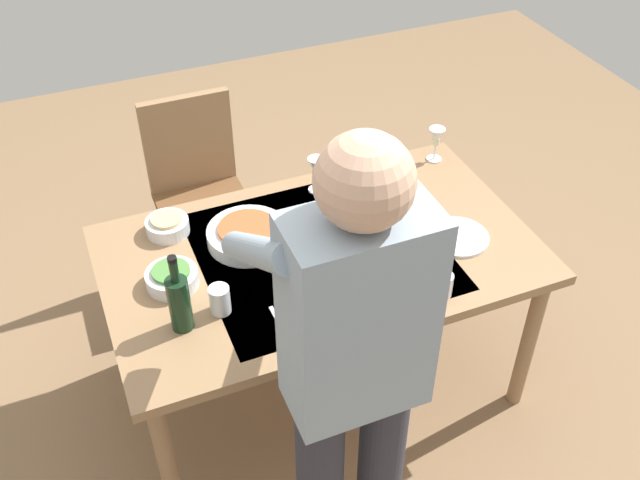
% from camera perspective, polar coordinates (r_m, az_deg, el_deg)
% --- Properties ---
extents(ground_plane, '(6.00, 6.00, 0.00)m').
position_cam_1_polar(ground_plane, '(3.18, 0.00, -10.78)').
color(ground_plane, '#846647').
extents(dining_table, '(1.55, 0.93, 0.73)m').
position_cam_1_polar(dining_table, '(2.70, 0.00, -1.96)').
color(dining_table, '#93704C').
rests_on(dining_table, ground_plane).
extents(chair_near, '(0.40, 0.40, 0.91)m').
position_cam_1_polar(chair_near, '(3.37, -9.43, 4.33)').
color(chair_near, brown).
rests_on(chair_near, ground_plane).
extents(person_server, '(0.42, 0.61, 1.69)m').
position_cam_1_polar(person_server, '(1.96, 2.53, -9.96)').
color(person_server, '#2D2D38').
rests_on(person_server, ground_plane).
extents(wine_bottle, '(0.07, 0.07, 0.30)m').
position_cam_1_polar(wine_bottle, '(2.35, -10.86, -4.73)').
color(wine_bottle, black).
rests_on(wine_bottle, dining_table).
extents(wine_glass_left, '(0.07, 0.07, 0.15)m').
position_cam_1_polar(wine_glass_left, '(2.89, -0.30, 5.57)').
color(wine_glass_left, white).
rests_on(wine_glass_left, dining_table).
extents(wine_glass_right, '(0.07, 0.07, 0.15)m').
position_cam_1_polar(wine_glass_right, '(3.11, 9.01, 7.79)').
color(wine_glass_right, white).
rests_on(wine_glass_right, dining_table).
extents(water_cup_near_left, '(0.07, 0.07, 0.10)m').
position_cam_1_polar(water_cup_near_left, '(2.42, -7.78, -4.62)').
color(water_cup_near_left, silver).
rests_on(water_cup_near_left, dining_table).
extents(water_cup_near_right, '(0.07, 0.07, 0.09)m').
position_cam_1_polar(water_cup_near_right, '(2.68, 1.01, 0.75)').
color(water_cup_near_right, silver).
rests_on(water_cup_near_right, dining_table).
extents(water_cup_far_left, '(0.07, 0.07, 0.09)m').
position_cam_1_polar(water_cup_far_left, '(2.49, 9.52, -3.47)').
color(water_cup_far_left, silver).
rests_on(water_cup_far_left, dining_table).
extents(serving_bowl_pasta, '(0.30, 0.30, 0.07)m').
position_cam_1_polar(serving_bowl_pasta, '(2.69, -5.61, 0.45)').
color(serving_bowl_pasta, silver).
rests_on(serving_bowl_pasta, dining_table).
extents(side_bowl_salad, '(0.18, 0.18, 0.07)m').
position_cam_1_polar(side_bowl_salad, '(2.55, -11.42, -2.85)').
color(side_bowl_salad, silver).
rests_on(side_bowl_salad, dining_table).
extents(side_bowl_bread, '(0.16, 0.16, 0.07)m').
position_cam_1_polar(side_bowl_bread, '(2.77, -11.76, 1.14)').
color(side_bowl_bread, silver).
rests_on(side_bowl_bread, dining_table).
extents(dinner_plate_near, '(0.23, 0.23, 0.01)m').
position_cam_1_polar(dinner_plate_near, '(2.75, 10.64, 0.23)').
color(dinner_plate_near, silver).
rests_on(dinner_plate_near, dining_table).
extents(dinner_plate_far, '(0.23, 0.23, 0.01)m').
position_cam_1_polar(dinner_plate_far, '(2.84, 4.61, 2.30)').
color(dinner_plate_far, silver).
rests_on(dinner_plate_far, dining_table).
extents(table_knife, '(0.04, 0.20, 0.00)m').
position_cam_1_polar(table_knife, '(2.57, 4.69, -2.57)').
color(table_knife, silver).
rests_on(table_knife, dining_table).
extents(table_fork, '(0.02, 0.18, 0.00)m').
position_cam_1_polar(table_fork, '(2.39, -3.09, -6.61)').
color(table_fork, silver).
rests_on(table_fork, dining_table).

